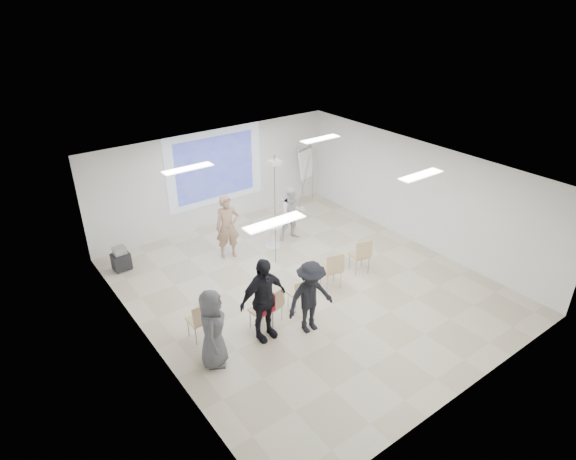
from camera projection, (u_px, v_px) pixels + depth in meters
floor at (307, 287)px, 12.14m from camera, size 8.00×9.00×0.10m
ceiling at (309, 171)px, 10.72m from camera, size 8.00×9.00×0.10m
wall_back at (215, 178)px, 14.68m from camera, size 8.00×0.10×3.00m
wall_left at (144, 291)px, 9.28m from camera, size 0.10×9.00×3.00m
wall_right at (420, 194)px, 13.57m from camera, size 0.10×9.00×3.00m
projection_halo at (215, 167)px, 14.47m from camera, size 3.20×0.01×2.30m
projection_image at (216, 168)px, 14.46m from camera, size 2.60×0.01×1.90m
pedestal_table at (272, 234)px, 13.72m from camera, size 0.62×0.62×0.74m
player_left at (227, 223)px, 12.98m from camera, size 0.86×0.69×2.05m
player_right at (293, 211)px, 13.97m from camera, size 1.01×0.88×1.80m
controller_left at (228, 207)px, 13.10m from camera, size 0.07×0.12×0.04m
controller_right at (283, 200)px, 13.91m from camera, size 0.07×0.13×0.04m
chair_far_left at (200, 318)px, 10.05m from camera, size 0.44×0.47×0.92m
chair_left_mid at (263, 309)px, 10.34m from camera, size 0.48×0.51×0.94m
chair_left_inner at (274, 304)px, 10.57m from camera, size 0.51×0.54×0.88m
chair_center at (299, 292)px, 11.05m from camera, size 0.38×0.41×0.79m
chair_right_inner at (333, 268)px, 11.77m from camera, size 0.57×0.59×0.99m
chair_right_far at (361, 254)px, 12.41m from camera, size 0.57×0.59×0.97m
red_jacket at (267, 306)px, 10.16m from camera, size 0.42×0.13×0.39m
laptop at (271, 304)px, 10.64m from camera, size 0.37×0.31×0.03m
audience_left at (263, 294)px, 9.88m from camera, size 1.30×0.81×2.20m
audience_mid at (311, 293)px, 10.15m from camera, size 1.30×0.78×1.93m
audience_outer at (212, 324)px, 9.24m from camera, size 1.02×1.11×1.89m
flipchart_easel at (306, 163)px, 16.00m from camera, size 0.82×0.64×1.96m
av_cart at (121, 259)px, 12.66m from camera, size 0.46×0.38×0.67m
ceiling_projector at (275, 168)px, 12.00m from camera, size 0.30×0.25×3.00m
fluor_panel_nw at (188, 168)px, 11.12m from camera, size 1.20×0.30×0.02m
fluor_panel_ne at (320, 139)px, 13.24m from camera, size 1.20×0.30×0.02m
fluor_panel_sw at (275, 222)px, 8.62m from camera, size 1.20×0.30×0.02m
fluor_panel_se at (421, 175)px, 10.74m from camera, size 1.20×0.30×0.02m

